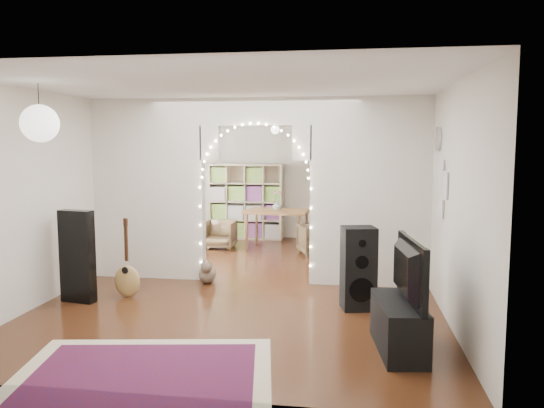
# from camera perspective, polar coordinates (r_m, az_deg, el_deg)

# --- Properties ---
(floor) EXTENTS (7.50, 7.50, 0.00)m
(floor) POSITION_cam_1_polar(r_m,az_deg,el_deg) (8.03, -1.69, -8.21)
(floor) COLOR black
(floor) RESTS_ON ground
(ceiling) EXTENTS (5.00, 7.50, 0.02)m
(ceiling) POSITION_cam_1_polar(r_m,az_deg,el_deg) (7.80, -1.76, 11.35)
(ceiling) COLOR white
(ceiling) RESTS_ON wall_back
(wall_back) EXTENTS (5.00, 0.02, 2.70)m
(wall_back) POSITION_cam_1_polar(r_m,az_deg,el_deg) (11.50, 1.57, 3.03)
(wall_back) COLOR silver
(wall_back) RESTS_ON floor
(wall_front) EXTENTS (5.00, 0.02, 2.70)m
(wall_front) POSITION_cam_1_polar(r_m,az_deg,el_deg) (4.19, -10.78, -2.99)
(wall_front) COLOR silver
(wall_front) RESTS_ON floor
(wall_left) EXTENTS (0.02, 7.50, 2.70)m
(wall_left) POSITION_cam_1_polar(r_m,az_deg,el_deg) (8.60, -18.35, 1.57)
(wall_left) COLOR silver
(wall_left) RESTS_ON floor
(wall_right) EXTENTS (0.02, 7.50, 2.70)m
(wall_right) POSITION_cam_1_polar(r_m,az_deg,el_deg) (7.77, 16.76, 1.13)
(wall_right) COLOR silver
(wall_right) RESTS_ON floor
(divider_wall) EXTENTS (5.00, 0.20, 2.70)m
(divider_wall) POSITION_cam_1_polar(r_m,az_deg,el_deg) (7.80, -1.72, 1.98)
(divider_wall) COLOR silver
(divider_wall) RESTS_ON floor
(fairy_lights) EXTENTS (1.64, 0.04, 1.60)m
(fairy_lights) POSITION_cam_1_polar(r_m,az_deg,el_deg) (7.66, -1.90, 2.83)
(fairy_lights) COLOR #FFEABF
(fairy_lights) RESTS_ON divider_wall
(window) EXTENTS (0.04, 1.20, 1.40)m
(window) POSITION_cam_1_polar(r_m,az_deg,el_deg) (10.22, -13.69, 3.27)
(window) COLOR white
(window) RESTS_ON wall_left
(wall_clock) EXTENTS (0.03, 0.31, 0.31)m
(wall_clock) POSITION_cam_1_polar(r_m,az_deg,el_deg) (7.14, 17.49, 6.70)
(wall_clock) COLOR white
(wall_clock) RESTS_ON wall_right
(picture_frames) EXTENTS (0.02, 0.50, 0.70)m
(picture_frames) POSITION_cam_1_polar(r_m,az_deg,el_deg) (6.77, 17.84, 1.63)
(picture_frames) COLOR white
(picture_frames) RESTS_ON wall_right
(paper_lantern) EXTENTS (0.40, 0.40, 0.40)m
(paper_lantern) POSITION_cam_1_polar(r_m,az_deg,el_deg) (6.19, -23.71, 7.94)
(paper_lantern) COLOR white
(paper_lantern) RESTS_ON ceiling
(ceiling_fan) EXTENTS (1.10, 1.10, 0.30)m
(ceiling_fan) POSITION_cam_1_polar(r_m,az_deg,el_deg) (9.76, 0.34, 8.60)
(ceiling_fan) COLOR #B98B3D
(ceiling_fan) RESTS_ON ceiling
(area_rug) EXTENTS (2.50, 2.04, 0.02)m
(area_rug) POSITION_cam_1_polar(r_m,az_deg,el_deg) (5.03, -13.75, -17.42)
(area_rug) COLOR maroon
(area_rug) RESTS_ON floor
(guitar_case) EXTENTS (0.48, 0.23, 1.19)m
(guitar_case) POSITION_cam_1_polar(r_m,az_deg,el_deg) (7.28, -20.21, -5.31)
(guitar_case) COLOR black
(guitar_case) RESTS_ON floor
(acoustic_guitar) EXTENTS (0.38, 0.21, 0.90)m
(acoustic_guitar) POSITION_cam_1_polar(r_m,az_deg,el_deg) (7.35, -15.34, -6.67)
(acoustic_guitar) COLOR #AF8946
(acoustic_guitar) RESTS_ON floor
(tabby_cat) EXTENTS (0.31, 0.58, 0.38)m
(tabby_cat) POSITION_cam_1_polar(r_m,az_deg,el_deg) (7.89, -6.97, -7.37)
(tabby_cat) COLOR brown
(tabby_cat) RESTS_ON floor
(floor_speaker) EXTENTS (0.47, 0.43, 1.03)m
(floor_speaker) POSITION_cam_1_polar(r_m,az_deg,el_deg) (6.65, 9.28, -6.85)
(floor_speaker) COLOR black
(floor_speaker) RESTS_ON floor
(media_console) EXTENTS (0.52, 1.04, 0.50)m
(media_console) POSITION_cam_1_polar(r_m,az_deg,el_deg) (5.49, 13.47, -12.67)
(media_console) COLOR black
(media_console) RESTS_ON floor
(tv) EXTENTS (0.27, 1.08, 0.62)m
(tv) POSITION_cam_1_polar(r_m,az_deg,el_deg) (5.33, 13.63, -6.97)
(tv) COLOR black
(tv) RESTS_ON media_console
(bookcase) EXTENTS (1.59, 0.46, 1.62)m
(bookcase) POSITION_cam_1_polar(r_m,az_deg,el_deg) (11.44, -2.80, 0.29)
(bookcase) COLOR beige
(bookcase) RESTS_ON floor
(dining_table) EXTENTS (1.29, 0.94, 0.76)m
(dining_table) POSITION_cam_1_polar(r_m,az_deg,el_deg) (10.35, 0.55, -1.07)
(dining_table) COLOR brown
(dining_table) RESTS_ON floor
(flower_vase) EXTENTS (0.20, 0.20, 0.19)m
(flower_vase) POSITION_cam_1_polar(r_m,az_deg,el_deg) (10.33, 0.55, -0.14)
(flower_vase) COLOR silver
(flower_vase) RESTS_ON dining_table
(dining_chair_left) EXTENTS (0.58, 0.60, 0.54)m
(dining_chair_left) POSITION_cam_1_polar(r_m,az_deg,el_deg) (10.47, -5.62, -3.29)
(dining_chair_left) COLOR brown
(dining_chair_left) RESTS_ON floor
(dining_chair_right) EXTENTS (0.78, 0.79, 0.56)m
(dining_chair_right) POSITION_cam_1_polar(r_m,az_deg,el_deg) (9.85, 4.80, -3.84)
(dining_chair_right) COLOR brown
(dining_chair_right) RESTS_ON floor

